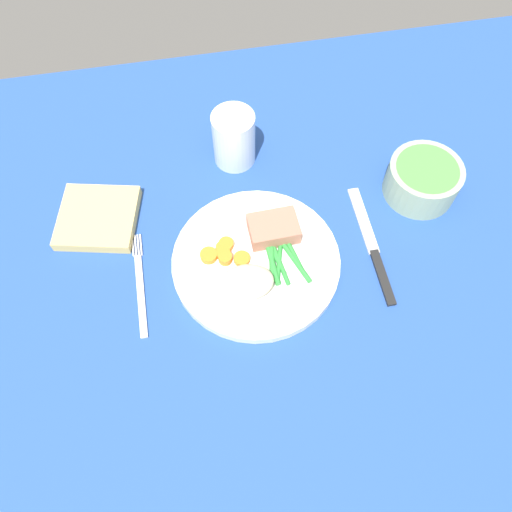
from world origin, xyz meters
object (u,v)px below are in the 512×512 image
(napkin, at_px, (98,218))
(water_glass, at_px, (234,141))
(dinner_plate, at_px, (256,262))
(meat_portion, at_px, (273,229))
(salad_bowl, at_px, (423,179))
(fork, at_px, (140,284))
(knife, at_px, (372,247))

(napkin, bearing_deg, water_glass, 20.73)
(dinner_plate, distance_m, napkin, 0.25)
(meat_portion, height_order, water_glass, water_glass)
(water_glass, distance_m, salad_bowl, 0.30)
(fork, bearing_deg, water_glass, 54.24)
(fork, height_order, knife, knife)
(water_glass, distance_m, napkin, 0.24)
(salad_bowl, height_order, napkin, salad_bowl)
(napkin, bearing_deg, salad_bowl, -3.95)
(fork, height_order, napkin, napkin)
(dinner_plate, relative_size, knife, 1.19)
(dinner_plate, distance_m, meat_portion, 0.06)
(knife, bearing_deg, meat_portion, 163.28)
(meat_portion, distance_m, knife, 0.15)
(dinner_plate, xyz_separation_m, napkin, (-0.22, 0.12, 0.00))
(salad_bowl, distance_m, napkin, 0.51)
(salad_bowl, bearing_deg, water_glass, 156.45)
(salad_bowl, bearing_deg, napkin, 176.05)
(dinner_plate, bearing_deg, water_glass, 89.45)
(fork, distance_m, knife, 0.35)
(fork, height_order, salad_bowl, salad_bowl)
(knife, distance_m, salad_bowl, 0.14)
(fork, xyz_separation_m, knife, (0.35, -0.00, -0.00))
(fork, relative_size, water_glass, 1.78)
(meat_portion, xyz_separation_m, fork, (-0.20, -0.04, -0.03))
(dinner_plate, distance_m, salad_bowl, 0.29)
(dinner_plate, height_order, fork, dinner_plate)
(water_glass, bearing_deg, salad_bowl, -23.55)
(dinner_plate, distance_m, fork, 0.17)
(knife, bearing_deg, napkin, 162.48)
(fork, bearing_deg, meat_portion, 15.40)
(dinner_plate, relative_size, fork, 1.47)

